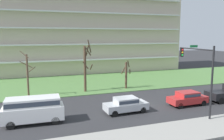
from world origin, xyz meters
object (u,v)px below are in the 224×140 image
(van_white_center_right, at_px, (33,108))
(traffic_signal_mast, at_px, (200,68))
(tree_far_left, at_px, (28,74))
(sedan_red_near_left, at_px, (188,98))
(sedan_silver_center_left, at_px, (126,104))
(tree_left, at_px, (86,66))
(tree_center, at_px, (126,74))

(van_white_center_right, distance_m, traffic_signal_mast, 15.94)
(tree_far_left, xyz_separation_m, sedan_red_near_left, (16.79, -9.55, -2.09))
(sedan_silver_center_left, distance_m, traffic_signal_mast, 8.05)
(tree_far_left, relative_size, tree_left, 0.82)
(sedan_silver_center_left, bearing_deg, tree_far_left, 132.54)
(van_white_center_right, bearing_deg, sedan_silver_center_left, 2.23)
(tree_center, xyz_separation_m, sedan_red_near_left, (3.28, -9.85, -1.30))
(tree_center, xyz_separation_m, traffic_signal_mast, (2.25, -12.86, 2.48))
(traffic_signal_mast, bearing_deg, van_white_center_right, 168.87)
(tree_center, distance_m, van_white_center_right, 16.38)
(tree_left, distance_m, sedan_red_near_left, 13.86)
(van_white_center_right, height_order, traffic_signal_mast, traffic_signal_mast)
(sedan_silver_center_left, relative_size, traffic_signal_mast, 0.65)
(tree_far_left, relative_size, traffic_signal_mast, 0.87)
(tree_left, height_order, traffic_signal_mast, tree_left)
(tree_far_left, relative_size, sedan_silver_center_left, 1.33)
(tree_center, height_order, sedan_silver_center_left, tree_center)
(van_white_center_right, bearing_deg, tree_center, 39.24)
(tree_left, relative_size, tree_center, 1.71)
(sedan_red_near_left, relative_size, van_white_center_right, 0.84)
(tree_far_left, relative_size, sedan_red_near_left, 1.34)
(sedan_red_near_left, distance_m, traffic_signal_mast, 4.94)
(tree_far_left, distance_m, traffic_signal_mast, 20.22)
(tree_far_left, bearing_deg, traffic_signal_mast, -38.54)
(van_white_center_right, bearing_deg, sedan_red_near_left, 2.23)
(tree_far_left, height_order, tree_center, tree_far_left)
(traffic_signal_mast, bearing_deg, tree_far_left, 141.46)
(sedan_silver_center_left, distance_m, van_white_center_right, 8.88)
(tree_far_left, bearing_deg, tree_left, 2.87)
(sedan_red_near_left, relative_size, traffic_signal_mast, 0.65)
(tree_left, xyz_separation_m, sedan_silver_center_left, (1.79, -9.93, -2.76))
(traffic_signal_mast, bearing_deg, tree_left, 122.48)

